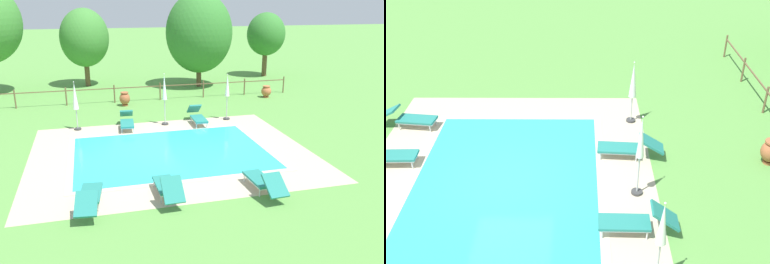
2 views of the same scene
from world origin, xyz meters
TOP-DOWN VIEW (x-y plane):
  - ground_plane at (0.00, 0.00)m, footprint 160.00×160.00m
  - pool_deck_paving at (0.00, 0.00)m, footprint 10.71×8.64m
  - swimming_pool_water at (0.00, 0.00)m, footprint 7.36×5.28m
  - pool_coping_rim at (0.00, 0.00)m, footprint 7.84×5.76m
  - sun_lounger_north_near_steps at (-1.33, 3.63)m, footprint 0.75×2.08m
  - sun_lounger_north_mid at (-3.15, -3.78)m, footprint 0.84×2.12m
  - sun_lounger_south_near_corner at (2.05, 3.53)m, footprint 0.65×2.01m
  - patio_umbrella_closed_row_west at (-3.57, 3.93)m, footprint 0.32×0.32m
  - patio_umbrella_closed_row_mid_west at (0.49, 3.73)m, footprint 0.32×0.32m
  - patio_umbrella_closed_row_centre at (3.65, 3.83)m, footprint 0.32×0.32m

SIDE VIEW (x-z plane):
  - ground_plane at x=0.00m, z-range 0.00..0.00m
  - pool_deck_paving at x=0.00m, z-range 0.00..0.01m
  - swimming_pool_water at x=0.00m, z-range 0.00..0.01m
  - pool_coping_rim at x=0.00m, z-range 0.01..0.01m
  - sun_lounger_north_mid at x=-3.15m, z-range -0.01..0.72m
  - sun_lounger_north_near_steps at x=-1.33m, z-range -0.02..0.75m
  - sun_lounger_south_near_corner at x=2.05m, z-range -0.05..0.79m
  - patio_umbrella_closed_row_west at x=-3.57m, z-range 0.32..2.58m
  - patio_umbrella_closed_row_centre at x=3.65m, z-range 0.34..2.63m
  - patio_umbrella_closed_row_mid_west at x=0.49m, z-range 0.33..2.81m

